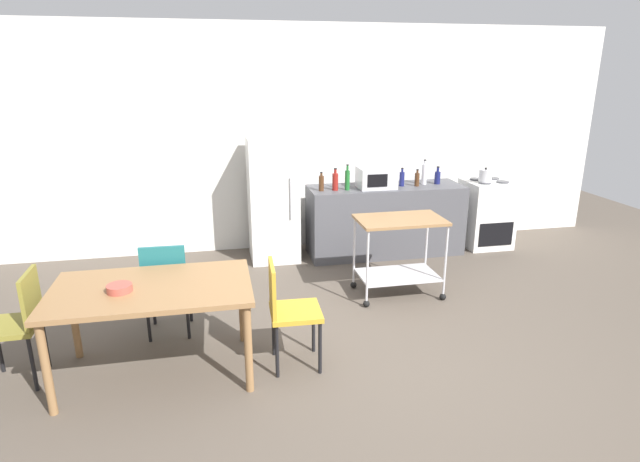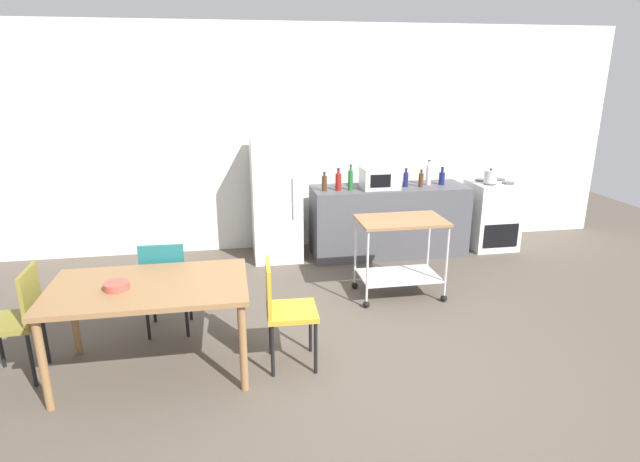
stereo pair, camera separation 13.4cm
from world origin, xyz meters
name	(u,v)px [view 2 (the right image)]	position (x,y,z in m)	size (l,w,h in m)	color
ground_plane	(376,364)	(0.00, 0.00, 0.00)	(12.00, 12.00, 0.00)	brown
back_wall	(313,139)	(0.00, 3.20, 1.45)	(8.40, 0.12, 2.90)	silver
kitchen_counter	(389,221)	(0.90, 2.60, 0.45)	(2.00, 0.64, 0.90)	#4C4C51
dining_table	(149,294)	(-1.77, 0.23, 0.67)	(1.50, 0.90, 0.75)	olive
chair_olive	(18,316)	(-2.77, 0.34, 0.52)	(0.41, 0.41, 0.89)	olive
chair_mustard	(284,307)	(-0.74, 0.15, 0.52)	(0.42, 0.42, 0.89)	gold
chair_teal	(166,280)	(-1.73, 0.87, 0.52)	(0.41, 0.41, 0.89)	#1E666B
stove_oven	(491,215)	(2.35, 2.62, 0.45)	(0.60, 0.61, 0.92)	white
refrigerator	(276,199)	(-0.55, 2.70, 0.78)	(0.60, 0.63, 1.55)	white
kitchen_cart	(400,244)	(0.62, 1.30, 0.57)	(0.91, 0.57, 0.85)	olive
bottle_soda	(324,183)	(0.03, 2.51, 1.00)	(0.06, 0.06, 0.23)	#4C2D19
bottle_hot_sauce	(338,181)	(0.20, 2.51, 1.01)	(0.07, 0.07, 0.28)	maroon
bottle_soy_sauce	(350,180)	(0.36, 2.50, 1.03)	(0.06, 0.06, 0.32)	#1E6628
microwave	(380,178)	(0.74, 2.54, 1.03)	(0.46, 0.35, 0.26)	silver
bottle_sparkling_water	(406,179)	(1.10, 2.58, 1.00)	(0.06, 0.06, 0.24)	navy
bottle_wine	(421,180)	(1.29, 2.53, 0.99)	(0.06, 0.06, 0.22)	#4C2D19
bottle_olive_oil	(428,174)	(1.42, 2.62, 1.04)	(0.07, 0.07, 0.32)	silver
bottle_vinegar	(442,178)	(1.60, 2.61, 0.99)	(0.08, 0.08, 0.23)	navy
fruit_bowl	(117,286)	(-1.99, 0.18, 0.78)	(0.19, 0.19, 0.06)	#B24C3F
kettle	(491,177)	(2.23, 2.52, 1.00)	(0.24, 0.17, 0.19)	silver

